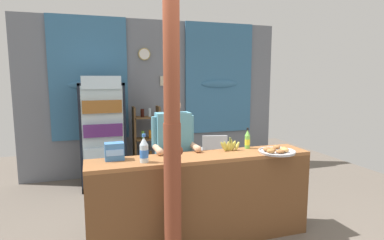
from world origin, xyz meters
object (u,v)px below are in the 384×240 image
(shopkeeper, at_px, (173,147))
(snack_box_biscuit, at_px, (114,151))
(plastic_lawn_chair, at_px, (214,155))
(banana_bunch, at_px, (230,146))
(soda_bottle_water, at_px, (144,150))
(timber_post, at_px, (172,130))
(drink_fridge, at_px, (102,128))
(soda_bottle_lime_soda, at_px, (247,140))
(stall_counter, at_px, (205,194))
(bottle_shelf_rack, at_px, (147,141))
(pastry_tray, at_px, (277,151))

(shopkeeper, distance_m, snack_box_biscuit, 0.77)
(plastic_lawn_chair, xyz_separation_m, banana_bunch, (-0.48, -1.66, 0.55))
(soda_bottle_water, bearing_deg, timber_post, -56.79)
(drink_fridge, height_order, soda_bottle_lime_soda, drink_fridge)
(shopkeeper, relative_size, soda_bottle_water, 5.54)
(timber_post, xyz_separation_m, snack_box_biscuit, (-0.48, 0.50, -0.28))
(drink_fridge, distance_m, soda_bottle_lime_soda, 2.55)
(soda_bottle_water, bearing_deg, stall_counter, -1.56)
(drink_fridge, xyz_separation_m, bottle_shelf_rack, (0.77, 0.28, -0.33))
(timber_post, height_order, shopkeeper, timber_post)
(stall_counter, bearing_deg, soda_bottle_water, 178.44)
(stall_counter, distance_m, shopkeeper, 0.70)
(timber_post, distance_m, shopkeeper, 0.91)
(bottle_shelf_rack, bearing_deg, timber_post, -95.06)
(plastic_lawn_chair, height_order, soda_bottle_water, soda_bottle_water)
(shopkeeper, relative_size, banana_bunch, 5.99)
(bottle_shelf_rack, relative_size, soda_bottle_water, 4.53)
(bottle_shelf_rack, height_order, banana_bunch, bottle_shelf_rack)
(stall_counter, height_order, pastry_tray, pastry_tray)
(drink_fridge, height_order, snack_box_biscuit, drink_fridge)
(shopkeeper, distance_m, soda_bottle_water, 0.66)
(shopkeeper, height_order, pastry_tray, shopkeeper)
(stall_counter, xyz_separation_m, timber_post, (-0.44, -0.30, 0.78))
(snack_box_biscuit, height_order, pastry_tray, snack_box_biscuit)
(snack_box_biscuit, bearing_deg, banana_bunch, 0.02)
(soda_bottle_water, height_order, banana_bunch, soda_bottle_water)
(shopkeeper, bearing_deg, bottle_shelf_rack, 89.17)
(plastic_lawn_chair, bearing_deg, soda_bottle_water, -129.24)
(shopkeeper, bearing_deg, drink_fridge, 113.18)
(banana_bunch, bearing_deg, pastry_tray, -29.62)
(snack_box_biscuit, bearing_deg, timber_post, -46.13)
(timber_post, xyz_separation_m, pastry_tray, (1.28, 0.24, -0.35))
(timber_post, height_order, plastic_lawn_chair, timber_post)
(shopkeeper, height_order, banana_bunch, shopkeeper)
(bottle_shelf_rack, distance_m, snack_box_biscuit, 2.47)
(timber_post, distance_m, bottle_shelf_rack, 2.92)
(banana_bunch, bearing_deg, bottle_shelf_rack, 103.75)
(bottle_shelf_rack, bearing_deg, soda_bottle_water, -100.39)
(plastic_lawn_chair, xyz_separation_m, pastry_tray, (-0.02, -1.92, 0.52))
(drink_fridge, bearing_deg, timber_post, -78.42)
(bottle_shelf_rack, relative_size, pastry_tray, 3.17)
(stall_counter, relative_size, snack_box_biscuit, 12.86)
(drink_fridge, distance_m, pastry_tray, 2.92)
(soda_bottle_lime_soda, height_order, snack_box_biscuit, soda_bottle_lime_soda)
(plastic_lawn_chair, relative_size, snack_box_biscuit, 4.48)
(timber_post, relative_size, banana_bunch, 10.63)
(soda_bottle_lime_soda, xyz_separation_m, snack_box_biscuit, (-1.55, -0.05, -0.02))
(snack_box_biscuit, distance_m, banana_bunch, 1.30)
(stall_counter, relative_size, banana_bunch, 9.25)
(drink_fridge, relative_size, soda_bottle_lime_soda, 7.39)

